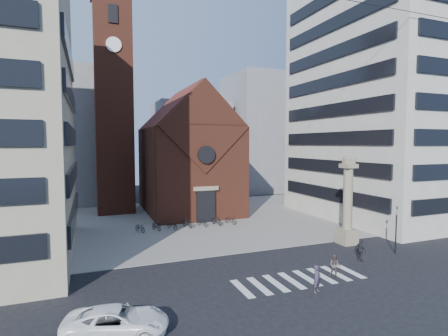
{
  "coord_description": "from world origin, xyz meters",
  "views": [
    {
      "loc": [
        -13.55,
        -24.07,
        9.85
      ],
      "look_at": [
        -1.04,
        8.0,
        7.45
      ],
      "focal_mm": 28.0,
      "sensor_mm": 36.0,
      "label": 1
    }
  ],
  "objects": [
    {
      "name": "bg_block_right",
      "position": [
        22.0,
        42.0,
        12.0
      ],
      "size": [
        16.0,
        14.0,
        24.0
      ],
      "primitive_type": "cube",
      "color": "gray",
      "rests_on": "ground"
    },
    {
      "name": "pedestrian_1",
      "position": [
        3.26,
        -3.55,
        0.84
      ],
      "size": [
        1.03,
        1.04,
        1.69
      ],
      "primitive_type": "imported",
      "rotation": [
        0.0,
        0.0,
        -0.83
      ],
      "color": "#514241",
      "rests_on": "ground"
    },
    {
      "name": "bg_block_mid",
      "position": [
        6.0,
        45.0,
        9.0
      ],
      "size": [
        14.0,
        12.0,
        18.0
      ],
      "primitive_type": "cube",
      "color": "gray",
      "rests_on": "ground"
    },
    {
      "name": "lion_column",
      "position": [
        10.01,
        3.0,
        3.46
      ],
      "size": [
        1.63,
        1.6,
        8.68
      ],
      "color": "gray",
      "rests_on": "ground"
    },
    {
      "name": "campanile",
      "position": [
        -10.0,
        28.0,
        15.74
      ],
      "size": [
        5.5,
        5.5,
        31.2
      ],
      "color": "brown",
      "rests_on": "ground"
    },
    {
      "name": "scooter_0",
      "position": [
        -8.36,
        14.94,
        0.56
      ],
      "size": [
        1.35,
        2.04,
        1.02
      ],
      "primitive_type": "imported",
      "rotation": [
        0.0,
        0.0,
        0.38
      ],
      "color": "black",
      "rests_on": "piazza"
    },
    {
      "name": "scooter_4",
      "position": [
        -1.11,
        14.94,
        0.56
      ],
      "size": [
        1.35,
        2.04,
        1.02
      ],
      "primitive_type": "imported",
      "rotation": [
        0.0,
        0.0,
        0.38
      ],
      "color": "black",
      "rests_on": "piazza"
    },
    {
      "name": "traffic_light",
      "position": [
        12.0,
        -1.0,
        2.29
      ],
      "size": [
        0.13,
        0.16,
        4.3
      ],
      "color": "black",
      "rests_on": "ground"
    },
    {
      "name": "building_right",
      "position": [
        24.0,
        12.0,
        16.0
      ],
      "size": [
        18.0,
        22.0,
        32.0
      ],
      "primitive_type": "cube",
      "color": "beige",
      "rests_on": "ground"
    },
    {
      "name": "scooter_3",
      "position": [
        -2.93,
        14.94,
        0.61
      ],
      "size": [
        1.19,
        1.94,
        1.13
      ],
      "primitive_type": "imported",
      "rotation": [
        0.0,
        0.0,
        0.38
      ],
      "color": "black",
      "rests_on": "piazza"
    },
    {
      "name": "ground",
      "position": [
        0.0,
        0.0,
        0.0
      ],
      "size": [
        120.0,
        120.0,
        0.0
      ],
      "primitive_type": "plane",
      "color": "black",
      "rests_on": "ground"
    },
    {
      "name": "bg_block_left",
      "position": [
        -20.0,
        40.0,
        11.0
      ],
      "size": [
        16.0,
        14.0,
        22.0
      ],
      "primitive_type": "cube",
      "color": "gray",
      "rests_on": "ground"
    },
    {
      "name": "scooter_2",
      "position": [
        -4.74,
        14.94,
        0.56
      ],
      "size": [
        1.35,
        2.04,
        1.02
      ],
      "primitive_type": "imported",
      "rotation": [
        0.0,
        0.0,
        0.38
      ],
      "color": "black",
      "rests_on": "piazza"
    },
    {
      "name": "pedestrian_0",
      "position": [
        0.39,
        -5.29,
        0.91
      ],
      "size": [
        0.78,
        0.67,
        1.81
      ],
      "primitive_type": "imported",
      "rotation": [
        0.0,
        0.0,
        0.43
      ],
      "color": "#3C3246",
      "rests_on": "ground"
    },
    {
      "name": "scooter_1",
      "position": [
        -6.55,
        14.94,
        0.61
      ],
      "size": [
        1.19,
        1.94,
        1.13
      ],
      "primitive_type": "imported",
      "rotation": [
        0.0,
        0.0,
        0.38
      ],
      "color": "black",
      "rests_on": "piazza"
    },
    {
      "name": "white_car",
      "position": [
        -12.4,
        -5.94,
        0.73
      ],
      "size": [
        5.73,
        3.66,
        1.47
      ],
      "primitive_type": "imported",
      "rotation": [
        0.0,
        0.0,
        1.32
      ],
      "color": "white",
      "rests_on": "ground"
    },
    {
      "name": "scooter_6",
      "position": [
        2.51,
        14.94,
        0.56
      ],
      "size": [
        1.35,
        2.04,
        1.02
      ],
      "primitive_type": "imported",
      "rotation": [
        0.0,
        0.0,
        0.38
      ],
      "color": "black",
      "rests_on": "piazza"
    },
    {
      "name": "piazza",
      "position": [
        0.0,
        19.0,
        0.03
      ],
      "size": [
        46.0,
        30.0,
        0.05
      ],
      "primitive_type": "cube",
      "color": "gray",
      "rests_on": "ground"
    },
    {
      "name": "scooter_5",
      "position": [
        0.7,
        14.94,
        0.61
      ],
      "size": [
        1.19,
        1.94,
        1.13
      ],
      "primitive_type": "imported",
      "rotation": [
        0.0,
        0.0,
        0.38
      ],
      "color": "black",
      "rests_on": "piazza"
    },
    {
      "name": "zebra_crossing",
      "position": [
        0.55,
        -3.0,
        0.01
      ],
      "size": [
        10.2,
        3.2,
        0.01
      ],
      "primitive_type": null,
      "color": "white",
      "rests_on": "ground"
    },
    {
      "name": "pedestrian_2",
      "position": [
        7.58,
        -1.49,
        0.93
      ],
      "size": [
        0.49,
        1.11,
        1.87
      ],
      "primitive_type": "imported",
      "rotation": [
        0.0,
        0.0,
        1.61
      ],
      "color": "#25242B",
      "rests_on": "ground"
    },
    {
      "name": "church",
      "position": [
        0.0,
        25.04,
        7.98
      ],
      "size": [
        12.0,
        16.65,
        18.0
      ],
      "color": "brown",
      "rests_on": "ground"
    }
  ]
}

